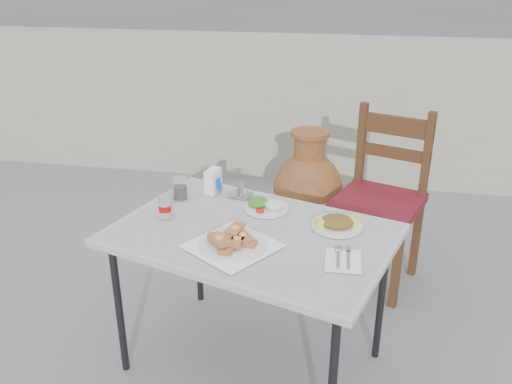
% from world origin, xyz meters
% --- Properties ---
extents(ground, '(80.00, 80.00, 0.00)m').
position_xyz_m(ground, '(0.00, 0.00, 0.00)').
color(ground, '#5F5E61').
rests_on(ground, ground).
extents(cafe_table, '(1.34, 1.10, 0.71)m').
position_xyz_m(cafe_table, '(-0.11, 0.09, 0.66)').
color(cafe_table, black).
rests_on(cafe_table, ground).
extents(pide_plate, '(0.43, 0.43, 0.06)m').
position_xyz_m(pide_plate, '(-0.17, -0.05, 0.74)').
color(pide_plate, white).
rests_on(pide_plate, cafe_table).
extents(salad_rice_plate, '(0.21, 0.21, 0.05)m').
position_xyz_m(salad_rice_plate, '(-0.09, 0.32, 0.73)').
color(salad_rice_plate, silver).
rests_on(salad_rice_plate, cafe_table).
extents(salad_chopped_plate, '(0.22, 0.22, 0.05)m').
position_xyz_m(salad_chopped_plate, '(0.24, 0.20, 0.73)').
color(salad_chopped_plate, silver).
rests_on(salad_chopped_plate, cafe_table).
extents(soda_can, '(0.06, 0.06, 0.10)m').
position_xyz_m(soda_can, '(-0.52, 0.15, 0.76)').
color(soda_can, silver).
rests_on(soda_can, cafe_table).
extents(cola_glass, '(0.07, 0.07, 0.10)m').
position_xyz_m(cola_glass, '(-0.52, 0.37, 0.75)').
color(cola_glass, white).
rests_on(cola_glass, cafe_table).
extents(napkin_holder, '(0.08, 0.11, 0.12)m').
position_xyz_m(napkin_holder, '(-0.38, 0.46, 0.77)').
color(napkin_holder, white).
rests_on(napkin_holder, cafe_table).
extents(condiment_caddy, '(0.11, 0.10, 0.07)m').
position_xyz_m(condiment_caddy, '(-0.24, 0.44, 0.73)').
color(condiment_caddy, '#ACACB3').
rests_on(condiment_caddy, cafe_table).
extents(cutlery_napkin, '(0.14, 0.19, 0.01)m').
position_xyz_m(cutlery_napkin, '(0.28, -0.07, 0.71)').
color(cutlery_napkin, white).
rests_on(cutlery_napkin, cafe_table).
extents(chair, '(0.57, 0.57, 1.02)m').
position_xyz_m(chair, '(0.46, 0.97, 0.53)').
color(chair, '#3D2710').
rests_on(chair, ground).
extents(terracotta_urn, '(0.46, 0.46, 0.80)m').
position_xyz_m(terracotta_urn, '(0.02, 1.25, 0.37)').
color(terracotta_urn, brown).
rests_on(terracotta_urn, ground).
extents(back_wall, '(6.00, 0.25, 1.20)m').
position_xyz_m(back_wall, '(0.00, 2.50, 0.60)').
color(back_wall, '#9E9784').
rests_on(back_wall, ground).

